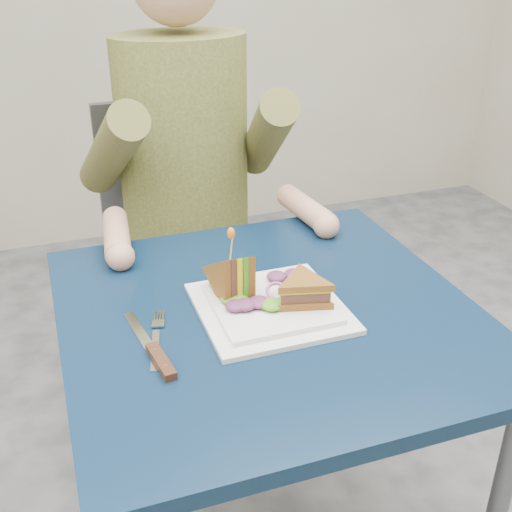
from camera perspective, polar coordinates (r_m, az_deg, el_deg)
name	(u,v)px	position (r m, az deg, el deg)	size (l,w,h in m)	color
table	(269,345)	(1.23, 1.12, -7.90)	(0.75, 0.75, 0.73)	black
chair	(181,238)	(1.90, -6.65, 1.58)	(0.42, 0.40, 0.93)	#47474C
diner	(184,124)	(1.67, -6.44, 11.62)	(0.54, 0.59, 0.74)	brown
plate	(270,306)	(1.18, 1.26, -4.48)	(0.26, 0.26, 0.02)	white
sandwich_flat	(304,291)	(1.16, 4.27, -3.09)	(0.14, 0.14, 0.05)	brown
sandwich_upright	(232,279)	(1.18, -2.15, -2.02)	(0.08, 0.13, 0.13)	brown
fork	(156,340)	(1.11, -8.85, -7.41)	(0.06, 0.18, 0.01)	silver
knife	(157,355)	(1.07, -8.82, -8.72)	(0.05, 0.22, 0.02)	silver
toothpick	(231,247)	(1.15, -2.20, 0.77)	(0.00, 0.00, 0.06)	tan
toothpick_frill	(231,233)	(1.13, -2.23, 2.04)	(0.01, 0.01, 0.02)	orange
lettuce_spill	(271,293)	(1.18, 1.33, -3.33)	(0.15, 0.13, 0.02)	#337A14
onion_ring	(277,291)	(1.17, 1.88, -3.15)	(0.04, 0.04, 0.01)	#9E4C7A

